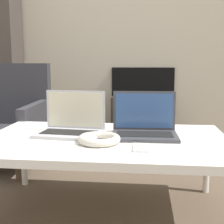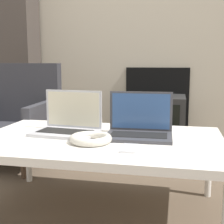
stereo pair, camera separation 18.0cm
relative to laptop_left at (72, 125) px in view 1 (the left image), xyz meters
The scene contains 8 objects.
wall_back 1.94m from the laptop_left, 83.86° to the left, with size 7.00×0.08×2.60m.
table 0.21m from the laptop_left, 21.37° to the right, with size 1.19×0.75×0.40m.
laptop_left is the anchor object (origin of this frame).
laptop_right 0.37m from the laptop_left, ahead, with size 0.33×0.23×0.22m.
headphones 0.24m from the laptop_left, 44.90° to the right, with size 0.20×0.20×0.04m.
phone 0.44m from the laptop_left, 34.06° to the right, with size 0.07×0.13×0.01m.
tv 1.51m from the laptop_left, 76.52° to the left, with size 0.56×0.48×0.45m.
armchair 0.98m from the laptop_left, 135.08° to the left, with size 0.65×0.69×0.75m.
Camera 1 is at (0.19, -1.16, 0.77)m, focal length 50.00 mm.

